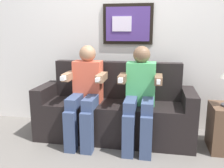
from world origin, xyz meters
The scene contains 5 objects.
ground_plane centered at (0.00, 0.00, 0.00)m, with size 5.50×5.50×0.00m, color #66605B.
back_wall_assembly centered at (0.00, 0.76, 1.30)m, with size 4.23×0.10×2.60m.
couch centered at (0.00, 0.33, 0.31)m, with size 1.83×0.58×0.90m.
person_on_left centered at (-0.31, 0.16, 0.61)m, with size 0.46×0.56×1.11m.
person_on_right centered at (0.31, 0.16, 0.61)m, with size 0.46×0.56×1.11m.
Camera 1 is at (0.48, -2.43, 1.29)m, focal length 39.35 mm.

